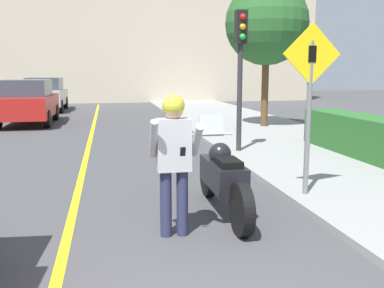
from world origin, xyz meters
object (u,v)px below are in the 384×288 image
street_tree (267,24)px  parked_car_red (28,102)px  motorcycle (223,177)px  traffic_light (241,54)px  parked_car_silver (46,94)px  person_biker (174,151)px  crossing_sign (310,93)px

street_tree → parked_car_red: size_ratio=1.16×
motorcycle → traffic_light: size_ratio=0.74×
parked_car_silver → traffic_light: bearing=-65.0°
street_tree → motorcycle: bearing=-114.2°
street_tree → parked_car_red: (-8.30, 2.96, -2.71)m
person_biker → motorcycle: bearing=42.2°
street_tree → parked_car_silver: 12.42m
crossing_sign → traffic_light: traffic_light is taller
person_biker → parked_car_red: size_ratio=0.41×
motorcycle → street_tree: size_ratio=0.49×
person_biker → crossing_sign: size_ratio=0.67×
street_tree → traffic_light: bearing=-117.5°
motorcycle → parked_car_red: bearing=111.5°
crossing_sign → parked_car_red: crossing_sign is taller
crossing_sign → parked_car_silver: crossing_sign is taller
traffic_light → parked_car_silver: bearing=115.0°
person_biker → crossing_sign: (2.22, 1.04, 0.60)m
crossing_sign → street_tree: street_tree is taller
person_biker → street_tree: bearing=63.4°
person_biker → parked_car_silver: 18.30m
traffic_light → parked_car_silver: 14.56m
street_tree → parked_car_red: 9.22m
motorcycle → street_tree: bearing=65.8°
parked_car_silver → motorcycle: bearing=-75.0°
person_biker → traffic_light: (2.31, 4.79, 1.33)m
parked_car_silver → street_tree: bearing=-46.0°
motorcycle → traffic_light: (1.51, 4.06, 1.87)m
traffic_light → parked_car_red: bearing=129.2°
crossing_sign → street_tree: bearing=73.6°
traffic_light → street_tree: size_ratio=0.67×
traffic_light → parked_car_red: traffic_light is taller
crossing_sign → parked_car_silver: 17.92m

